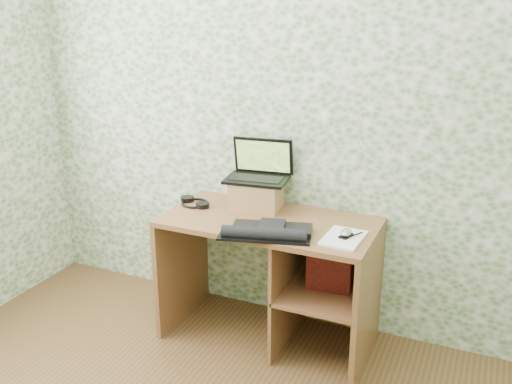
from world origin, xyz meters
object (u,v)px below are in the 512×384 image
at_px(keyboard, 268,231).
at_px(notepad, 343,238).
at_px(laptop, 259,170).
at_px(riser, 257,195).
at_px(desk, 283,263).

bearing_deg(keyboard, notepad, 1.13).
relative_size(laptop, keyboard, 0.79).
height_order(riser, notepad, riser).
distance_m(desk, notepad, 0.48).
height_order(desk, notepad, notepad).
distance_m(riser, keyboard, 0.42).
height_order(desk, keyboard, keyboard).
bearing_deg(riser, notepad, -21.93).
distance_m(riser, laptop, 0.15).
relative_size(desk, keyboard, 2.45).
height_order(laptop, notepad, laptop).
bearing_deg(notepad, desk, 164.32).
height_order(desk, laptop, laptop).
bearing_deg(laptop, notepad, -32.31).
height_order(riser, laptop, laptop).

